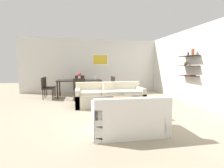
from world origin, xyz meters
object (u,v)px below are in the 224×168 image
(wine_glass_right_near, at_px, (96,77))
(wine_glass_left_far, at_px, (63,77))
(dining_chair_right_far, at_px, (110,84))
(wine_glass_right_far, at_px, (95,77))
(sofa_beige, at_px, (110,97))
(apple_on_coffee_table, at_px, (123,100))
(coffee_table, at_px, (130,108))
(wine_glass_head, at_px, (79,76))
(dining_chair_left_far, at_px, (48,86))
(dining_chair_left_near, at_px, (46,87))
(wine_glass_foot, at_px, (79,78))
(dining_chair_head, at_px, (80,84))
(dining_chair_right_near, at_px, (111,85))
(centerpiece_vase, at_px, (79,76))
(dining_chair_foot, at_px, (79,88))
(loveseat_white, at_px, (128,118))
(decorative_bowl, at_px, (133,100))

(wine_glass_right_near, bearing_deg, wine_glass_left_far, 171.33)
(dining_chair_right_far, xyz_separation_m, wine_glass_right_far, (-0.65, -0.09, 0.36))
(sofa_beige, height_order, apple_on_coffee_table, sofa_beige)
(coffee_table, distance_m, wine_glass_head, 3.68)
(wine_glass_head, bearing_deg, dining_chair_left_far, -172.62)
(dining_chair_right_far, height_order, dining_chair_left_near, same)
(wine_glass_foot, relative_size, wine_glass_right_near, 1.05)
(dining_chair_right_far, distance_m, wine_glass_right_near, 0.80)
(coffee_table, distance_m, dining_chair_head, 4.06)
(dining_chair_right_near, xyz_separation_m, centerpiece_vase, (-1.34, 0.19, 0.43))
(dining_chair_foot, bearing_deg, dining_chair_right_far, 37.37)
(wine_glass_right_far, bearing_deg, centerpiece_vase, -171.45)
(dining_chair_head, height_order, dining_chair_left_near, same)
(loveseat_white, xyz_separation_m, dining_chair_right_near, (0.32, 3.98, 0.21))
(loveseat_white, height_order, dining_chair_left_near, dining_chair_left_near)
(sofa_beige, relative_size, apple_on_coffee_table, 26.46)
(apple_on_coffee_table, distance_m, wine_glass_right_far, 3.14)
(decorative_bowl, relative_size, wine_glass_head, 2.09)
(dining_chair_right_far, relative_size, wine_glass_right_far, 5.17)
(dining_chair_head, distance_m, dining_chair_right_near, 1.68)
(loveseat_white, height_order, dining_chair_head, dining_chair_head)
(sofa_beige, distance_m, dining_chair_right_near, 1.58)
(dining_chair_right_near, xyz_separation_m, wine_glass_right_far, (-0.65, 0.30, 0.36))
(dining_chair_right_near, height_order, dining_chair_left_near, same)
(loveseat_white, bearing_deg, dining_chair_left_far, 118.35)
(dining_chair_right_near, height_order, wine_glass_right_near, wine_glass_right_near)
(coffee_table, height_order, decorative_bowl, decorative_bowl)
(apple_on_coffee_table, distance_m, wine_glass_foot, 2.89)
(loveseat_white, distance_m, wine_glass_right_far, 4.32)
(dining_chair_right_near, bearing_deg, coffee_table, -89.03)
(sofa_beige, relative_size, dining_chair_right_far, 2.61)
(dining_chair_left_far, xyz_separation_m, wine_glass_head, (1.34, 0.17, 0.37))
(coffee_table, relative_size, dining_chair_left_near, 1.41)
(dining_chair_head, height_order, wine_glass_head, wine_glass_head)
(dining_chair_left_near, bearing_deg, centerpiece_vase, 8.18)
(loveseat_white, xyz_separation_m, coffee_table, (0.37, 1.20, -0.10))
(loveseat_white, bearing_deg, sofa_beige, 89.59)
(sofa_beige, bearing_deg, dining_chair_right_far, 81.00)
(dining_chair_right_near, bearing_deg, wine_glass_left_far, 171.69)
(dining_chair_right_near, bearing_deg, wine_glass_foot, -172.62)
(coffee_table, bearing_deg, wine_glass_right_far, 102.75)
(coffee_table, height_order, dining_chair_head, dining_chair_head)
(decorative_bowl, height_order, apple_on_coffee_table, apple_on_coffee_table)
(decorative_bowl, xyz_separation_m, dining_chair_foot, (-1.47, 2.18, 0.09))
(wine_glass_right_far, bearing_deg, dining_chair_foot, -126.32)
(wine_glass_left_far, bearing_deg, centerpiece_vase, -8.51)
(wine_glass_head, height_order, wine_glass_left_far, wine_glass_head)
(centerpiece_vase, bearing_deg, wine_glass_left_far, 171.49)
(dining_chair_right_near, distance_m, wine_glass_left_far, 2.08)
(apple_on_coffee_table, relative_size, dining_chair_right_near, 0.10)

